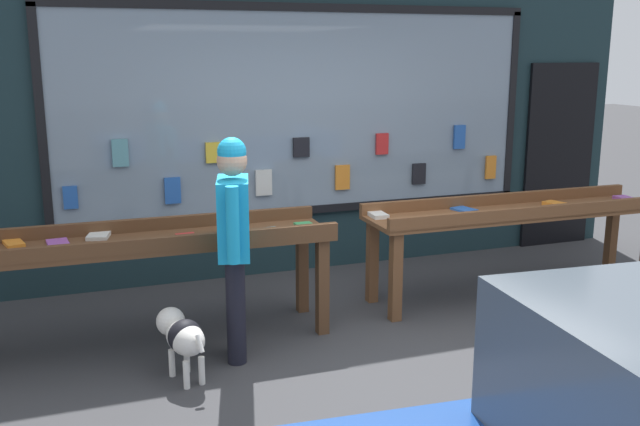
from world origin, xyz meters
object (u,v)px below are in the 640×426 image
at_px(small_dog, 182,335).
at_px(person_browsing, 234,233).
at_px(display_table_left, 147,250).
at_px(display_table_right, 516,218).

bearing_deg(small_dog, person_browsing, -81.51).
xyz_separation_m(display_table_left, small_dog, (0.14, -0.71, -0.44)).
bearing_deg(display_table_left, small_dog, -79.12).
relative_size(display_table_left, small_dog, 4.84).
distance_m(display_table_left, display_table_right, 3.33).
height_order(display_table_right, person_browsing, person_browsing).
height_order(display_table_left, person_browsing, person_browsing).
bearing_deg(display_table_right, small_dog, -167.42).
bearing_deg(person_browsing, display_table_left, 61.57).
xyz_separation_m(display_table_right, small_dog, (-3.19, -0.71, -0.42)).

